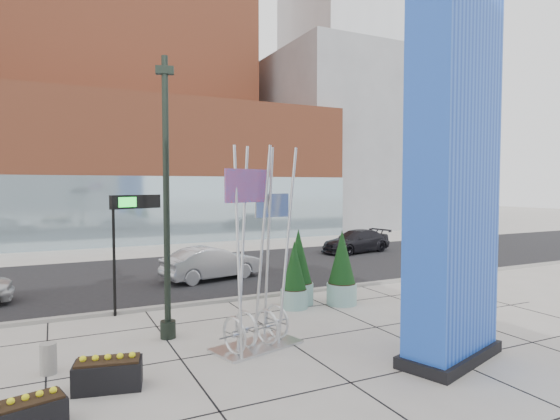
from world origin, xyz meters
name	(u,v)px	position (x,y,z in m)	size (l,w,h in m)	color
ground	(241,336)	(0.00, 0.00, 0.00)	(160.00, 160.00, 0.00)	#9E9991
street_asphalt	(165,276)	(0.00, 10.00, 0.01)	(80.00, 12.00, 0.02)	black
curb_edge	(201,303)	(0.00, 4.00, 0.06)	(80.00, 0.30, 0.12)	gray
tower_podium	(131,171)	(1.00, 27.00, 5.50)	(34.00, 10.00, 11.00)	#97482B
tower_glass_front	(142,211)	(1.00, 22.20, 2.50)	(34.00, 0.60, 5.00)	#8CA5B2
building_grey_parking	(353,144)	(26.00, 32.00, 9.00)	(20.00, 18.00, 18.00)	slate
building_pale_office	(348,32)	(36.00, 48.00, 27.50)	(16.00, 16.00, 55.00)	#B2B7BC
blue_pylon	(454,162)	(4.00, -3.94, 4.88)	(3.30, 2.22, 10.10)	#0C33B7
lamp_post	(167,225)	(-1.92, 0.77, 3.22)	(0.53, 0.43, 7.87)	black
public_art_sculpture	(257,295)	(0.06, -1.00, 1.41)	(2.60, 1.77, 5.38)	silver
concrete_bollard	(48,359)	(-4.95, -0.56, 0.35)	(0.36, 0.36, 0.71)	gray
overhead_street_sign	(135,212)	(-2.32, 3.80, 3.43)	(1.79, 0.92, 4.00)	black
round_planter_east	(342,269)	(4.60, 1.80, 1.29)	(1.09, 1.09, 2.73)	#80ADA5
round_planter_mid	(298,269)	(3.20, 2.53, 1.30)	(1.10, 1.10, 2.75)	#80ADA5
round_planter_west	(294,276)	(2.79, 2.07, 1.13)	(0.95, 0.95, 2.38)	#80ADA5
box_planter_north	(108,373)	(-3.80, -2.00, 0.35)	(1.50, 0.97, 0.76)	black
box_planter_south	(26,415)	(-5.28, -3.24, 0.32)	(1.38, 0.93, 0.69)	black
car_silver_mid	(212,263)	(1.71, 8.13, 0.75)	(1.59, 4.56, 1.50)	#9A9BA1
car_dark_east	(356,241)	(12.72, 12.41, 0.72)	(2.01, 4.95, 1.44)	black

